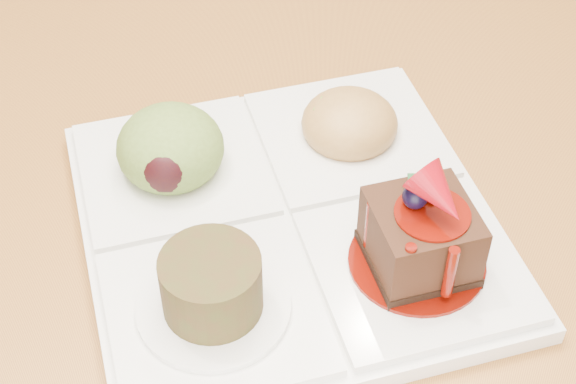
{
  "coord_description": "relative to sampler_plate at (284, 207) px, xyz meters",
  "views": [
    {
      "loc": [
        0.17,
        -1.12,
        1.15
      ],
      "look_at": [
        0.16,
        -0.75,
        0.79
      ],
      "focal_mm": 55.0,
      "sensor_mm": 36.0,
      "label": 1
    }
  ],
  "objects": [
    {
      "name": "ground",
      "position": [
        -0.16,
        0.75,
        -0.77
      ],
      "size": [
        6.0,
        6.0,
        0.0
      ],
      "primitive_type": "plane",
      "color": "#523117"
    },
    {
      "name": "sampler_plate",
      "position": [
        0.0,
        0.0,
        0.0
      ],
      "size": [
        0.31,
        0.31,
        0.1
      ],
      "rotation": [
        0.0,
        0.0,
        0.31
      ],
      "color": "white",
      "rests_on": "dining_table"
    }
  ]
}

